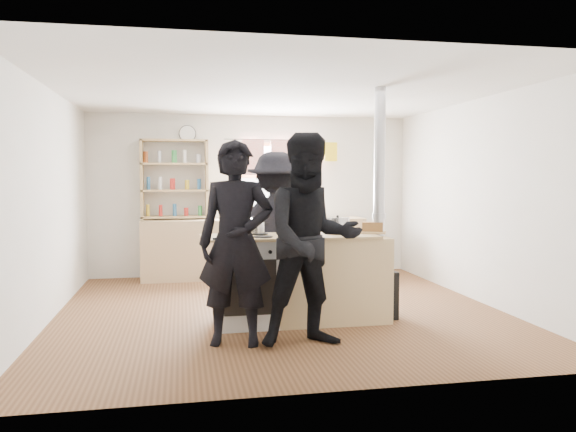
% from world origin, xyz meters
% --- Properties ---
extents(ground, '(5.00, 5.00, 0.01)m').
position_xyz_m(ground, '(0.00, 0.00, -0.01)').
color(ground, brown).
rests_on(ground, ground).
extents(back_counter, '(3.40, 0.55, 0.90)m').
position_xyz_m(back_counter, '(0.00, 2.22, 0.45)').
color(back_counter, tan).
rests_on(back_counter, ground).
extents(shelving_unit, '(1.00, 0.28, 1.20)m').
position_xyz_m(shelving_unit, '(-1.20, 2.34, 1.51)').
color(shelving_unit, tan).
rests_on(shelving_unit, back_counter).
extents(thermos, '(0.10, 0.10, 0.33)m').
position_xyz_m(thermos, '(0.62, 2.22, 1.06)').
color(thermos, silver).
rests_on(thermos, back_counter).
extents(cooking_island, '(1.97, 0.64, 0.93)m').
position_xyz_m(cooking_island, '(0.14, -0.55, 0.47)').
color(cooking_island, white).
rests_on(cooking_island, ground).
extents(skillet_greens, '(0.41, 0.41, 0.05)m').
position_xyz_m(skillet_greens, '(-0.58, -0.76, 0.96)').
color(skillet_greens, black).
rests_on(skillet_greens, cooking_island).
extents(roast_tray, '(0.33, 0.30, 0.07)m').
position_xyz_m(roast_tray, '(0.13, -0.49, 0.97)').
color(roast_tray, silver).
rests_on(roast_tray, cooking_island).
extents(stockpot_stove, '(0.23, 0.23, 0.19)m').
position_xyz_m(stockpot_stove, '(-0.34, -0.33, 1.01)').
color(stockpot_stove, silver).
rests_on(stockpot_stove, cooking_island).
extents(stockpot_counter, '(0.26, 0.26, 0.20)m').
position_xyz_m(stockpot_counter, '(0.55, -0.46, 1.02)').
color(stockpot_counter, silver).
rests_on(stockpot_counter, cooking_island).
extents(bread_board, '(0.34, 0.30, 0.12)m').
position_xyz_m(bread_board, '(0.93, -0.52, 0.98)').
color(bread_board, tan).
rests_on(bread_board, cooking_island).
extents(flue_heater, '(0.35, 0.35, 2.50)m').
position_xyz_m(flue_heater, '(1.00, -0.51, 0.65)').
color(flue_heater, black).
rests_on(flue_heater, ground).
extents(person_near_left, '(0.77, 0.59, 1.88)m').
position_xyz_m(person_near_left, '(-0.62, -1.21, 0.94)').
color(person_near_left, black).
rests_on(person_near_left, ground).
extents(person_near_right, '(0.99, 0.80, 1.94)m').
position_xyz_m(person_near_right, '(0.05, -1.38, 0.97)').
color(person_near_right, black).
rests_on(person_near_right, ground).
extents(person_far, '(1.26, 0.81, 1.84)m').
position_xyz_m(person_far, '(0.02, 0.36, 0.92)').
color(person_far, black).
rests_on(person_far, ground).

